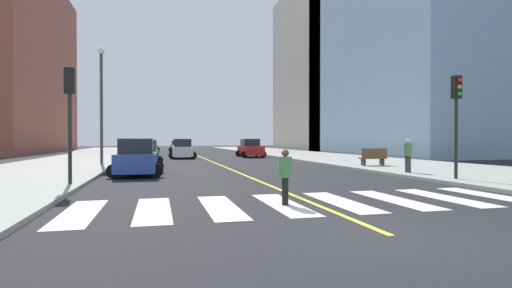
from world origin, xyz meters
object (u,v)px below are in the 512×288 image
at_px(car_red_second, 250,149).
at_px(street_lamp, 101,96).
at_px(car_yellow_fourth, 180,147).
at_px(traffic_light_near_corner, 457,106).
at_px(park_bench, 373,157).
at_px(traffic_light_far_corner, 70,102).
at_px(pedestrian_waiting_east, 408,154).
at_px(pedestrian_crossing, 285,174).
at_px(car_silver_sixth, 152,146).
at_px(car_green_third, 177,147).
at_px(car_white_nearest, 183,149).
at_px(car_black_fifth, 145,154).
at_px(car_blue_seventh, 137,158).

height_order(car_red_second, street_lamp, street_lamp).
height_order(car_yellow_fourth, traffic_light_near_corner, traffic_light_near_corner).
bearing_deg(park_bench, traffic_light_far_corner, 112.96).
height_order(park_bench, pedestrian_waiting_east, pedestrian_waiting_east).
relative_size(car_red_second, traffic_light_near_corner, 0.96).
bearing_deg(pedestrian_crossing, traffic_light_far_corner, 69.56).
bearing_deg(car_red_second, car_silver_sixth, -66.81).
xyz_separation_m(car_green_third, car_silver_sixth, (-3.71, 4.31, 0.03)).
xyz_separation_m(car_white_nearest, car_green_third, (0.38, 20.35, -0.10)).
bearing_deg(car_silver_sixth, park_bench, -71.40).
relative_size(car_green_third, park_bench, 2.09).
bearing_deg(car_silver_sixth, pedestrian_crossing, -86.51).
bearing_deg(park_bench, pedestrian_waiting_east, 169.42).
bearing_deg(car_yellow_fourth, car_black_fifth, -97.31).
bearing_deg(car_red_second, traffic_light_near_corner, 96.51).
height_order(car_black_fifth, pedestrian_waiting_east, pedestrian_waiting_east).
bearing_deg(traffic_light_far_corner, park_bench, 21.13).
distance_m(car_white_nearest, park_bench, 19.60).
height_order(car_green_third, car_blue_seventh, car_blue_seventh).
bearing_deg(park_bench, car_silver_sixth, 21.79).
bearing_deg(car_white_nearest, car_green_third, 91.35).
relative_size(car_yellow_fourth, car_black_fifth, 1.04).
distance_m(car_white_nearest, street_lamp, 12.23).
height_order(car_blue_seventh, street_lamp, street_lamp).
bearing_deg(car_green_third, traffic_light_near_corner, -77.49).
bearing_deg(car_black_fifth, car_yellow_fourth, 83.10).
relative_size(traffic_light_near_corner, park_bench, 2.47).
bearing_deg(pedestrian_crossing, car_white_nearest, 22.49).
bearing_deg(car_blue_seventh, car_silver_sixth, 91.31).
xyz_separation_m(car_red_second, pedestrian_waiting_east, (3.15, -22.22, 0.21)).
height_order(car_red_second, traffic_light_near_corner, traffic_light_near_corner).
height_order(car_white_nearest, car_green_third, car_white_nearest).
bearing_deg(pedestrian_waiting_east, traffic_light_far_corner, 97.79).
xyz_separation_m(car_white_nearest, car_yellow_fourth, (0.42, 12.25, -0.03)).
relative_size(car_red_second, car_green_third, 1.13).
height_order(traffic_light_near_corner, pedestrian_waiting_east, traffic_light_near_corner).
bearing_deg(traffic_light_far_corner, pedestrian_crossing, -40.56).
height_order(car_blue_seventh, pedestrian_crossing, car_blue_seventh).
xyz_separation_m(car_red_second, car_blue_seventh, (-10.49, -19.02, -0.01)).
xyz_separation_m(car_yellow_fourth, pedestrian_waiting_east, (9.83, -33.49, 0.25)).
bearing_deg(car_red_second, car_green_third, -71.46).
bearing_deg(car_blue_seventh, pedestrian_waiting_east, -11.83).
xyz_separation_m(car_black_fifth, traffic_light_near_corner, (13.52, -14.18, 2.49)).
relative_size(car_silver_sixth, street_lamp, 0.49).
height_order(car_silver_sixth, pedestrian_crossing, car_silver_sixth).
bearing_deg(car_blue_seventh, car_green_third, 85.78).
distance_m(traffic_light_near_corner, street_lamp, 22.20).
distance_m(car_red_second, car_yellow_fourth, 13.10).
height_order(car_black_fifth, pedestrian_crossing, car_black_fifth).
distance_m(car_yellow_fourth, car_silver_sixth, 12.96).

